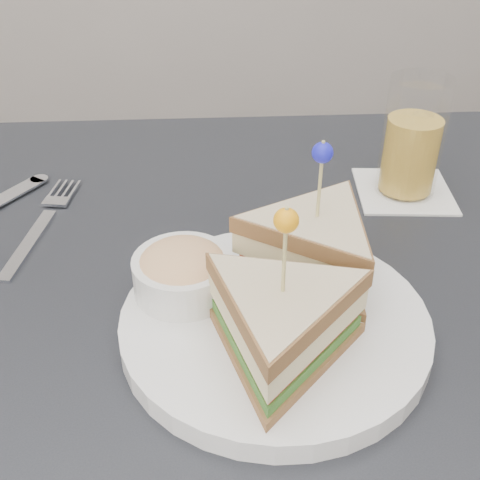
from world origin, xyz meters
name	(u,v)px	position (x,y,z in m)	size (l,w,h in m)	color
table	(230,351)	(0.00, 0.00, 0.67)	(0.80, 0.80, 0.75)	black
plate_meal	(282,290)	(0.04, -0.05, 0.79)	(0.32, 0.32, 0.15)	white
cutlery_fork	(44,220)	(-0.19, 0.13, 0.75)	(0.05, 0.19, 0.01)	silver
drink_set	(412,145)	(0.21, 0.17, 0.81)	(0.11, 0.11, 0.14)	white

